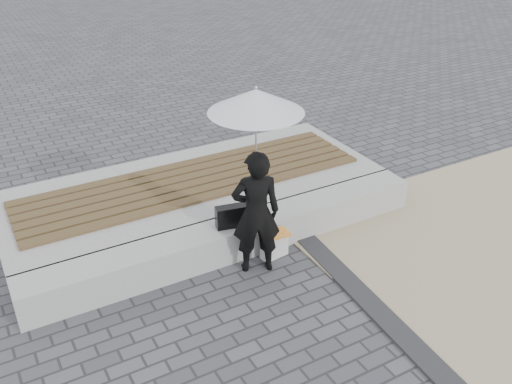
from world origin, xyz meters
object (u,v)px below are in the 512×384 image
seating_ledge (235,237)px  parasol (256,101)px  canvas_tote (274,244)px  handbag (232,216)px  woman (256,213)px

seating_ledge → parasol: 1.87m
canvas_tote → seating_ledge: bearing=131.1°
handbag → canvas_tote: (0.41, -0.28, -0.36)m
seating_ledge → handbag: bearing=-141.4°
handbag → parasol: bearing=-62.2°
seating_ledge → canvas_tote: 0.48m
woman → seating_ledge: bearing=-61.7°
handbag → canvas_tote: bearing=-22.8°
parasol → woman: bearing=0.0°
seating_ledge → handbag: handbag is taller
parasol → handbag: parasol is taller
seating_ledge → woman: size_ratio=3.38×
seating_ledge → parasol: bearing=-82.2°
woman → handbag: bearing=-52.9°
parasol → canvas_tote: bearing=17.6°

